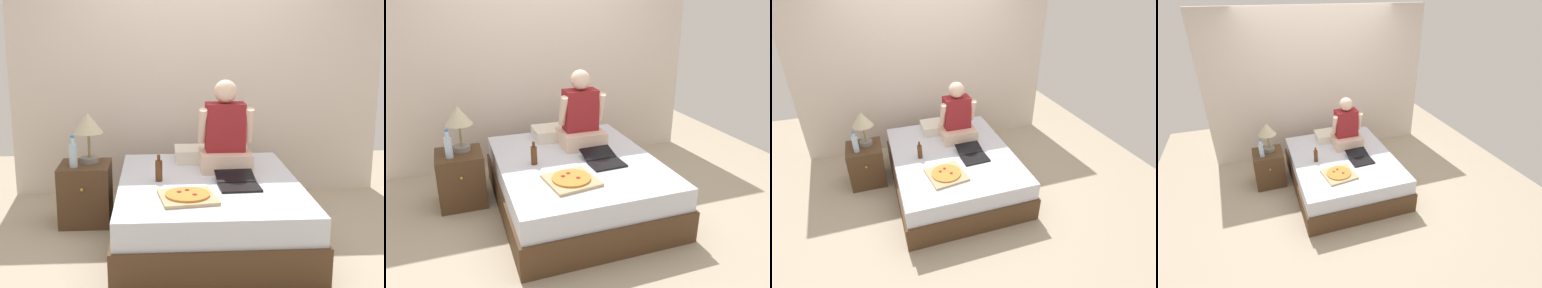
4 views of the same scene
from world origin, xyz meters
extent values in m
plane|color=tan|center=(0.00, 0.00, 0.00)|extent=(5.75, 5.75, 0.00)
cube|color=beige|center=(0.00, 1.29, 1.25)|extent=(3.75, 0.12, 2.50)
cube|color=#4C331E|center=(0.00, 0.00, 0.14)|extent=(1.50, 1.86, 0.29)
cube|color=silver|center=(0.00, 0.00, 0.39)|extent=(1.45, 1.81, 0.21)
cube|color=#4C331E|center=(-1.06, 0.43, 0.27)|extent=(0.44, 0.44, 0.54)
sphere|color=gold|center=(-1.06, 0.20, 0.38)|extent=(0.03, 0.03, 0.03)
cylinder|color=gray|center=(-1.02, 0.48, 0.56)|extent=(0.16, 0.16, 0.05)
cylinder|color=olive|center=(-1.02, 0.48, 0.70)|extent=(0.02, 0.02, 0.22)
cone|color=beige|center=(-1.02, 0.48, 0.90)|extent=(0.26, 0.26, 0.18)
cylinder|color=silver|center=(-1.14, 0.34, 0.64)|extent=(0.07, 0.07, 0.20)
cylinder|color=silver|center=(-1.14, 0.34, 0.77)|extent=(0.03, 0.03, 0.06)
cylinder|color=blue|center=(-1.14, 0.34, 0.80)|extent=(0.04, 0.04, 0.02)
cube|color=silver|center=(0.01, 0.65, 0.56)|extent=(0.52, 0.34, 0.12)
cube|color=beige|center=(0.18, 0.34, 0.58)|extent=(0.44, 0.40, 0.16)
cube|color=maroon|center=(0.18, 0.37, 0.87)|extent=(0.34, 0.20, 0.42)
sphere|color=beige|center=(0.18, 0.37, 1.18)|extent=(0.20, 0.20, 0.20)
cylinder|color=beige|center=(-0.02, 0.32, 0.89)|extent=(0.07, 0.18, 0.32)
cylinder|color=beige|center=(0.38, 0.32, 0.89)|extent=(0.07, 0.18, 0.32)
cube|color=black|center=(0.22, -0.23, 0.51)|extent=(0.33, 0.24, 0.02)
cube|color=black|center=(0.21, -0.02, 0.54)|extent=(0.32, 0.21, 0.06)
cube|color=tan|center=(-0.20, -0.44, 0.51)|extent=(0.45, 0.45, 0.02)
cylinder|color=#CC7F33|center=(-0.20, -0.44, 0.53)|extent=(0.33, 0.33, 0.02)
cylinder|color=maroon|center=(-0.26, -0.40, 0.54)|extent=(0.04, 0.04, 0.00)
cylinder|color=maroon|center=(-0.15, -0.47, 0.54)|extent=(0.04, 0.04, 0.00)
cylinder|color=maroon|center=(-0.20, -0.36, 0.54)|extent=(0.04, 0.04, 0.00)
cylinder|color=#4C2811|center=(-0.40, 0.02, 0.58)|extent=(0.06, 0.06, 0.17)
cylinder|color=#4C2811|center=(-0.40, 0.02, 0.69)|extent=(0.03, 0.03, 0.05)
camera|label=1|loc=(-0.40, -4.15, 1.78)|focal=50.00mm
camera|label=2|loc=(-1.08, -3.10, 1.91)|focal=35.00mm
camera|label=3|loc=(-0.85, -3.07, 2.51)|focal=28.00mm
camera|label=4|loc=(-1.15, -3.66, 2.76)|focal=28.00mm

